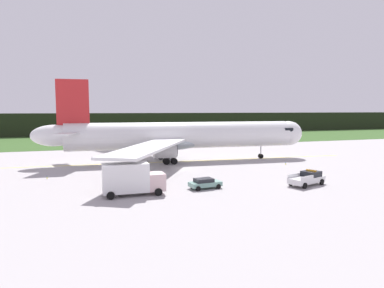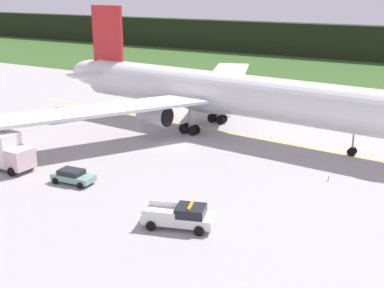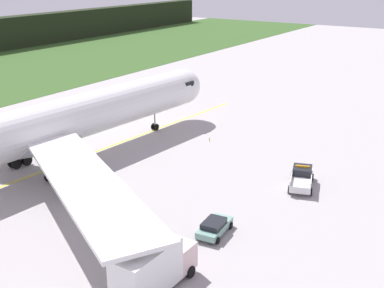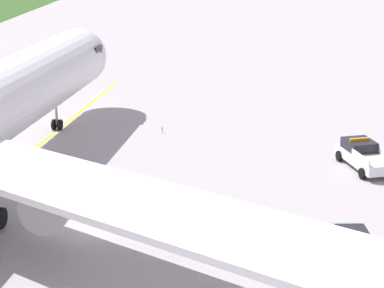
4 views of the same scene
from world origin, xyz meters
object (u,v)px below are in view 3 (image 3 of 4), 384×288
(airliner, at_px, (52,126))
(catering_truck, at_px, (153,267))
(ops_pickup_truck, at_px, (302,178))
(staff_car, at_px, (214,227))

(airliner, distance_m, catering_truck, 26.65)
(airliner, relative_size, ops_pickup_truck, 9.06)
(ops_pickup_truck, relative_size, catering_truck, 0.82)
(airliner, height_order, staff_car, airliner)
(catering_truck, height_order, staff_car, catering_truck)
(ops_pickup_truck, distance_m, staff_car, 13.68)
(ops_pickup_truck, xyz_separation_m, staff_car, (-13.45, 2.46, -0.20))
(airliner, relative_size, staff_car, 12.52)
(airliner, xyz_separation_m, catering_truck, (-12.58, -23.32, -2.91))
(ops_pickup_truck, xyz_separation_m, catering_truck, (-22.68, 1.94, 1.05))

